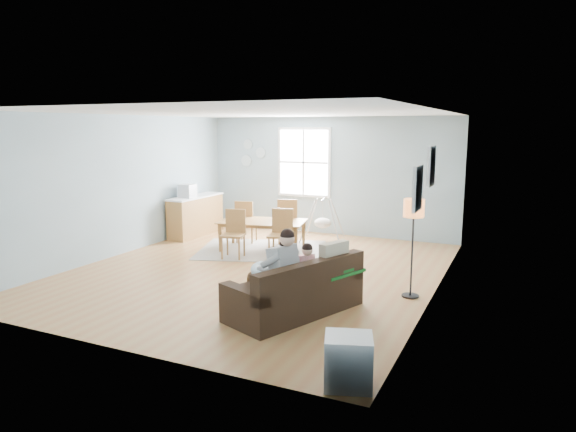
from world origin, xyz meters
The scene contains 22 objects.
room centered at (0.00, 0.00, 2.42)m, with size 8.40×9.40×3.90m.
window centered at (-0.60, 3.46, 1.65)m, with size 1.32×0.08×1.62m.
pictures centered at (2.97, -1.05, 1.85)m, with size 0.05×1.34×0.74m.
wall_plates centered at (-2.00, 3.47, 1.83)m, with size 0.67×0.02×0.66m.
sofa centered at (1.47, -1.63, 0.27)m, with size 1.47×2.06×0.77m.
green_throw centered at (1.64, -1.02, 0.49)m, with size 0.87×0.71×0.04m, color #155F27.
beige_pillow centered at (1.84, -1.24, 0.70)m, with size 0.13×0.47×0.47m, color #B8AA8C.
father centered at (1.26, -1.84, 0.65)m, with size 0.89×0.54×1.21m.
nursing_pillow centered at (1.13, -1.78, 0.59)m, with size 0.49×0.49×0.13m, color #CAEDFD.
infant centered at (1.13, -1.75, 0.67)m, with size 0.12×0.33×0.12m.
toddler centered at (1.47, -1.44, 0.64)m, with size 0.50×0.40×0.74m.
floor_lamp centered at (2.71, -0.30, 1.20)m, with size 0.29×0.29×1.45m.
storage_cube centered at (2.69, -3.20, 0.25)m, with size 0.56×0.53×0.50m.
rug centered at (-0.62, 1.36, 0.01)m, with size 2.50×1.90×0.01m, color #9C978F.
dining_table centered at (-0.62, 1.36, 0.30)m, with size 1.71×0.95×0.60m, color olive.
chair_sw centered at (-0.84, 0.64, 0.52)m, with size 0.50×0.50×0.92m.
chair_se centered at (0.01, 0.93, 0.54)m, with size 0.51×0.51×0.95m.
chair_nw centered at (-1.25, 1.80, 0.52)m, with size 0.49×0.49×0.92m.
chair_ne centered at (-0.39, 2.09, 0.56)m, with size 0.57×0.57×0.98m.
counter centered at (-2.70, 2.05, 0.46)m, with size 0.50×1.64×0.91m.
monitor centered at (-2.69, 1.73, 1.06)m, with size 0.32×0.31×0.30m.
baby_swing centered at (0.17, 2.72, 0.41)m, with size 1.07×1.08×0.91m.
Camera 1 is at (4.10, -7.62, 2.47)m, focal length 32.00 mm.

